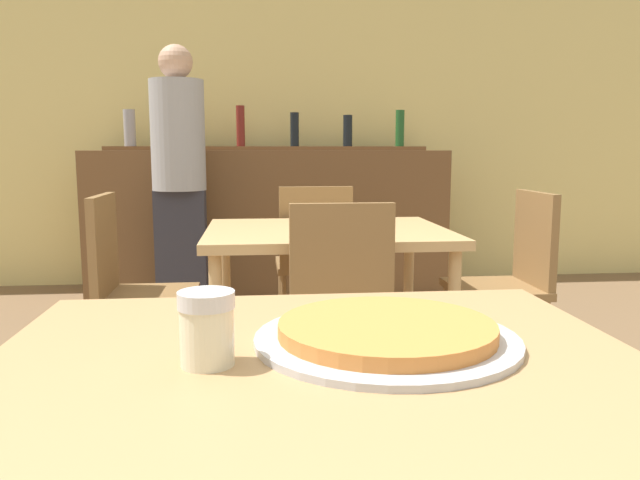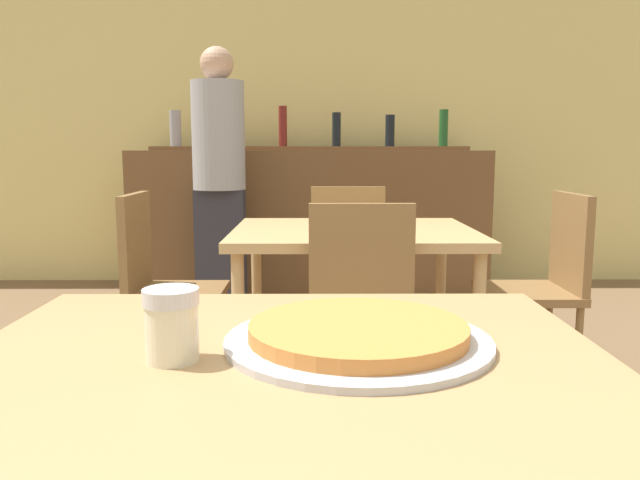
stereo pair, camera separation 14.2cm
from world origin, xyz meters
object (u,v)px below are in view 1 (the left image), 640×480
person_standing (179,172)px  pizza_tray (387,333)px  chair_far_side_back (314,255)px  chair_far_side_left (130,282)px  cheese_shaker (207,328)px  chair_far_side_front (346,313)px  chair_far_side_right (512,274)px

person_standing → pizza_tray: bearing=-77.2°
chair_far_side_back → pizza_tray: bearing=87.7°
chair_far_side_left → cheese_shaker: (0.47, -1.79, 0.31)m
cheese_shaker → chair_far_side_back: bearing=81.0°
chair_far_side_front → chair_far_side_back: same height
chair_far_side_back → pizza_tray: 2.33m
chair_far_side_front → cheese_shaker: chair_far_side_front is taller
chair_far_side_right → chair_far_side_left: bearing=-90.0°
chair_far_side_left → chair_far_side_back: bearing=-55.0°
chair_far_side_back → chair_far_side_left: bearing=35.0°
person_standing → cheese_shaker: bearing=-82.5°
pizza_tray → chair_far_side_back: bearing=87.7°
chair_far_side_left → pizza_tray: 1.90m
cheese_shaker → person_standing: bearing=97.5°
chair_far_side_front → person_standing: bearing=111.9°
chair_far_side_left → pizza_tray: bearing=-156.2°
chair_far_side_left → person_standing: bearing=-2.4°
chair_far_side_left → cheese_shaker: 1.88m
chair_far_side_right → pizza_tray: 1.98m
pizza_tray → person_standing: 3.17m
chair_far_side_left → chair_far_side_right: (1.71, 0.00, 0.00)m
pizza_tray → cheese_shaker: cheese_shaker is taller
chair_far_side_left → person_standing: 1.44m
chair_far_side_front → chair_far_side_left: same height
chair_far_side_back → person_standing: person_standing is taller
chair_far_side_left → cheese_shaker: size_ratio=8.09×
chair_far_side_front → person_standing: person_standing is taller
pizza_tray → cheese_shaker: bearing=-165.1°
chair_far_side_front → cheese_shaker: size_ratio=8.09×
chair_far_side_front → pizza_tray: 1.15m
chair_far_side_front → chair_far_side_right: 1.04m
chair_far_side_right → pizza_tray: (-0.95, -1.72, 0.26)m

